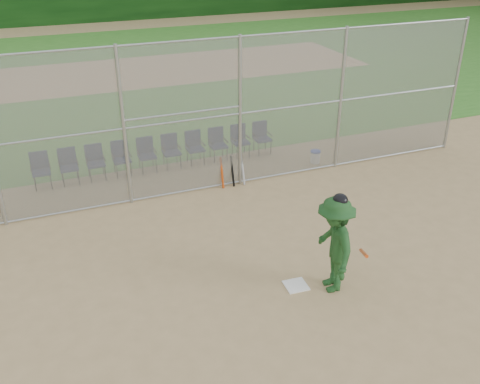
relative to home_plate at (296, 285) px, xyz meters
name	(u,v)px	position (x,y,z in m)	size (l,w,h in m)	color
ground	(288,298)	(-0.31, -0.29, -0.01)	(100.00, 100.00, 0.00)	tan
grass_strip	(118,73)	(-0.31, 17.71, 0.00)	(100.00, 100.00, 0.00)	#307021
dirt_patch_far	(118,73)	(-0.31, 17.71, 0.00)	(24.00, 24.00, 0.00)	tan
backstop_fence	(203,116)	(-0.31, 4.71, 2.06)	(16.09, 0.09, 4.00)	gray
home_plate	(296,285)	(0.00, 0.00, 0.00)	(0.44, 0.44, 0.02)	white
batter_at_plate	(334,244)	(0.61, -0.29, 0.99)	(1.10, 1.47, 2.07)	#1C481E
water_cooler	(315,157)	(3.28, 5.17, 0.18)	(0.30, 0.30, 0.38)	white
spare_bats	(232,171)	(0.46, 4.68, 0.41)	(0.66, 0.31, 0.84)	#D84C14
chair_0	(41,171)	(-4.34, 6.44, 0.47)	(0.54, 0.52, 0.96)	#101A3B
chair_1	(69,167)	(-3.62, 6.44, 0.47)	(0.54, 0.52, 0.96)	#101A3B
chair_2	(96,163)	(-2.91, 6.44, 0.47)	(0.54, 0.52, 0.96)	#101A3B
chair_3	(122,159)	(-2.19, 6.44, 0.47)	(0.54, 0.52, 0.96)	#101A3B
chair_4	(147,155)	(-1.47, 6.44, 0.47)	(0.54, 0.52, 0.96)	#101A3B
chair_5	(172,152)	(-0.75, 6.44, 0.47)	(0.54, 0.52, 0.96)	#101A3B
chair_6	(195,148)	(-0.03, 6.44, 0.47)	(0.54, 0.52, 0.96)	#101A3B
chair_7	(218,145)	(0.68, 6.44, 0.47)	(0.54, 0.52, 0.96)	#101A3B
chair_8	(241,142)	(1.40, 6.44, 0.47)	(0.54, 0.52, 0.96)	#101A3B
chair_9	(262,138)	(2.12, 6.44, 0.47)	(0.54, 0.52, 0.96)	#101A3B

